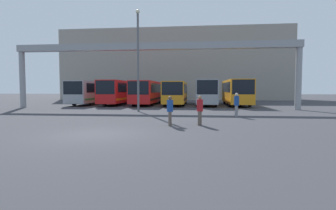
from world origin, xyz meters
TOP-DOWN VIEW (x-y plane):
  - ground_plane at (0.00, 0.00)m, footprint 200.00×200.00m
  - building_backdrop at (0.00, 43.47)m, footprint 44.23×12.00m
  - overhead_gantry at (0.00, 15.67)m, footprint 29.63×0.80m
  - bus_slot_0 at (-9.54, 23.16)m, footprint 2.54×11.69m
  - bus_slot_1 at (-5.73, 23.56)m, footprint 2.45×12.48m
  - bus_slot_2 at (-1.91, 23.29)m, footprint 2.63×11.94m
  - bus_slot_3 at (1.91, 22.50)m, footprint 2.57×10.36m
  - bus_slot_4 at (5.73, 22.34)m, footprint 2.49×10.05m
  - bus_slot_5 at (9.54, 22.46)m, footprint 2.61×10.29m
  - pedestrian_near_center at (7.52, 8.41)m, footprint 0.37×0.37m
  - pedestrian_mid_right at (4.76, 3.54)m, footprint 0.35×0.35m
  - pedestrian_mid_left at (3.10, 3.14)m, footprint 0.35×0.35m
  - traffic_cone at (8.55, 15.29)m, footprint 0.36×0.36m
  - lamp_post at (-0.75, 12.27)m, footprint 0.36×0.36m

SIDE VIEW (x-z plane):
  - ground_plane at x=0.00m, z-range 0.00..0.00m
  - traffic_cone at x=8.55m, z-range 0.00..0.60m
  - pedestrian_mid_left at x=3.10m, z-range 0.05..1.72m
  - pedestrian_mid_right at x=4.76m, z-range 0.05..1.73m
  - pedestrian_near_center at x=7.52m, z-range 0.05..1.82m
  - bus_slot_3 at x=1.91m, z-range 0.23..3.18m
  - bus_slot_2 at x=-1.91m, z-range 0.23..3.28m
  - bus_slot_0 at x=-9.54m, z-range 0.24..3.30m
  - bus_slot_1 at x=-5.73m, z-range 0.24..3.38m
  - bus_slot_4 at x=5.73m, z-range 0.24..3.39m
  - bus_slot_5 at x=9.54m, z-range 0.24..3.42m
  - lamp_post at x=-0.75m, z-range 0.37..9.59m
  - overhead_gantry at x=0.00m, z-range 2.34..9.15m
  - building_backdrop at x=0.00m, z-range 0.00..13.62m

